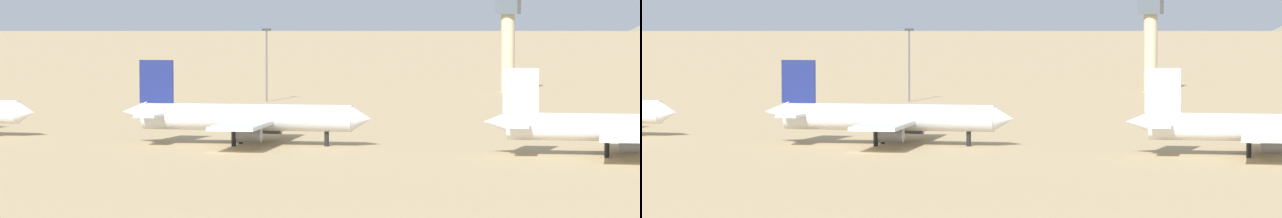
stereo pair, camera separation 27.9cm
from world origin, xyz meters
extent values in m
plane|color=tan|center=(0.00, 0.00, 0.00)|extent=(4000.00, 4000.00, 0.00)
cone|color=white|center=(-38.86, 17.02, 3.95)|extent=(2.93, 3.66, 3.57)
cylinder|color=silver|center=(-0.09, 12.86, 4.25)|extent=(32.61, 7.41, 4.05)
cone|color=silver|center=(17.42, 14.70, 4.25)|extent=(3.42, 4.14, 3.84)
cone|color=silver|center=(-17.59, 11.02, 4.85)|extent=(4.38, 3.84, 3.44)
cube|color=navy|center=(-14.17, 11.38, 9.56)|extent=(5.28, 1.05, 6.57)
cube|color=silver|center=(-14.59, 15.40, 4.65)|extent=(3.94, 7.18, 0.36)
cube|color=silver|center=(-13.74, 7.36, 4.65)|extent=(3.94, 7.18, 0.36)
cube|color=silver|center=(0.92, 12.97, 3.64)|extent=(10.23, 32.91, 0.57)
cylinder|color=slate|center=(1.13, 20.62, 2.23)|extent=(3.85, 2.59, 2.23)
cylinder|color=slate|center=(2.72, 5.53, 2.23)|extent=(3.85, 2.59, 2.23)
cylinder|color=black|center=(12.15, 14.15, 1.11)|extent=(0.71, 0.71, 2.23)
cylinder|color=black|center=(-1.85, 15.12, 1.11)|extent=(0.71, 0.71, 2.23)
cylinder|color=black|center=(-1.34, 10.29, 1.11)|extent=(0.71, 0.71, 2.23)
cylinder|color=white|center=(56.10, 10.30, 4.10)|extent=(31.51, 7.28, 3.91)
cone|color=white|center=(39.20, 8.46, 4.69)|extent=(4.25, 3.73, 3.32)
cube|color=white|center=(42.51, 8.82, 9.23)|extent=(5.10, 1.04, 6.35)
cube|color=white|center=(42.08, 12.70, 4.49)|extent=(3.83, 6.94, 0.35)
cube|color=white|center=(42.93, 4.93, 4.49)|extent=(3.83, 6.94, 0.35)
cube|color=white|center=(57.08, 10.41, 3.52)|extent=(10.00, 31.80, 0.55)
cylinder|color=slate|center=(57.25, 17.80, 2.15)|extent=(3.73, 2.52, 2.15)
cylinder|color=slate|center=(58.84, 3.23, 2.15)|extent=(3.73, 2.52, 2.15)
cylinder|color=black|center=(54.39, 12.47, 1.07)|extent=(0.68, 0.68, 2.15)
cylinder|color=black|center=(54.90, 7.81, 1.07)|extent=(0.68, 0.68, 2.15)
cylinder|color=#C6B793|center=(13.58, 162.24, 8.99)|extent=(3.20, 3.20, 17.98)
cube|color=#4C5660|center=(13.58, 162.24, 20.52)|extent=(5.20, 5.20, 5.07)
cylinder|color=#59595E|center=(-28.94, 112.24, 7.47)|extent=(0.36, 0.36, 14.94)
cube|color=#333333|center=(-28.94, 112.24, 15.19)|extent=(1.80, 0.50, 0.50)
camera|label=1|loc=(84.12, -238.84, 23.60)|focal=98.41mm
camera|label=2|loc=(84.39, -238.76, 23.60)|focal=98.41mm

